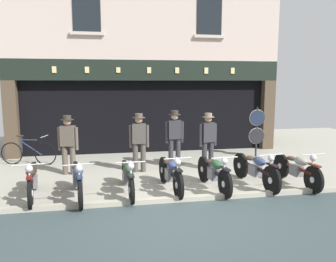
{
  "coord_description": "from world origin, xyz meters",
  "views": [
    {
      "loc": [
        -1.46,
        -6.69,
        2.55
      ],
      "look_at": [
        0.25,
        2.6,
        1.16
      ],
      "focal_mm": 35.8,
      "sensor_mm": 36.0,
      "label": 1
    }
  ],
  "objects_px": {
    "motorcycle_left": "(78,179)",
    "assistant_far_right": "(208,138)",
    "salesman_left": "(68,142)",
    "motorcycle_far_left": "(32,180)",
    "motorcycle_center_left": "(128,176)",
    "motorcycle_center": "(171,173)",
    "leaning_bicycle": "(28,152)",
    "tyre_sign_pole": "(257,128)",
    "shopkeeper_center": "(139,140)",
    "salesman_right": "(175,135)",
    "motorcycle_center_right": "(214,172)",
    "motorcycle_far_right": "(297,168)",
    "advert_board_near": "(78,102)",
    "motorcycle_right": "(255,169)"
  },
  "relations": [
    {
      "from": "motorcycle_left",
      "to": "salesman_left",
      "type": "relative_size",
      "value": 1.24
    },
    {
      "from": "motorcycle_center",
      "to": "tyre_sign_pole",
      "type": "xyz_separation_m",
      "value": [
        3.59,
        3.07,
        0.58
      ]
    },
    {
      "from": "motorcycle_far_right",
      "to": "shopkeeper_center",
      "type": "xyz_separation_m",
      "value": [
        -3.72,
        1.97,
        0.51
      ]
    },
    {
      "from": "motorcycle_far_right",
      "to": "salesman_right",
      "type": "height_order",
      "value": "salesman_right"
    },
    {
      "from": "motorcycle_far_left",
      "to": "leaning_bicycle",
      "type": "relative_size",
      "value": 1.16
    },
    {
      "from": "shopkeeper_center",
      "to": "leaning_bicycle",
      "type": "xyz_separation_m",
      "value": [
        -3.32,
        1.5,
        -0.56
      ]
    },
    {
      "from": "motorcycle_center",
      "to": "advert_board_near",
      "type": "relative_size",
      "value": 1.87
    },
    {
      "from": "motorcycle_center_left",
      "to": "salesman_right",
      "type": "bearing_deg",
      "value": -127.53
    },
    {
      "from": "motorcycle_center_left",
      "to": "salesman_right",
      "type": "relative_size",
      "value": 1.19
    },
    {
      "from": "motorcycle_left",
      "to": "tyre_sign_pole",
      "type": "distance_m",
      "value": 6.57
    },
    {
      "from": "motorcycle_far_right",
      "to": "motorcycle_center",
      "type": "bearing_deg",
      "value": -6.15
    },
    {
      "from": "shopkeeper_center",
      "to": "motorcycle_center_left",
      "type": "bearing_deg",
      "value": 80.94
    },
    {
      "from": "motorcycle_center_right",
      "to": "salesman_left",
      "type": "relative_size",
      "value": 1.2
    },
    {
      "from": "motorcycle_center_right",
      "to": "motorcycle_center_left",
      "type": "bearing_deg",
      "value": -6.87
    },
    {
      "from": "motorcycle_center_right",
      "to": "shopkeeper_center",
      "type": "bearing_deg",
      "value": -54.97
    },
    {
      "from": "motorcycle_right",
      "to": "motorcycle_far_right",
      "type": "xyz_separation_m",
      "value": [
        1.03,
        -0.14,
        -0.01
      ]
    },
    {
      "from": "motorcycle_center",
      "to": "motorcycle_far_right",
      "type": "relative_size",
      "value": 1.01
    },
    {
      "from": "motorcycle_far_left",
      "to": "leaning_bicycle",
      "type": "height_order",
      "value": "leaning_bicycle"
    },
    {
      "from": "assistant_far_right",
      "to": "leaning_bicycle",
      "type": "distance_m",
      "value": 5.58
    },
    {
      "from": "motorcycle_far_right",
      "to": "salesman_right",
      "type": "bearing_deg",
      "value": -45.32
    },
    {
      "from": "motorcycle_far_left",
      "to": "motorcycle_center",
      "type": "bearing_deg",
      "value": 171.92
    },
    {
      "from": "salesman_right",
      "to": "motorcycle_center_left",
      "type": "bearing_deg",
      "value": 54.42
    },
    {
      "from": "motorcycle_left",
      "to": "motorcycle_far_right",
      "type": "distance_m",
      "value": 5.27
    },
    {
      "from": "advert_board_near",
      "to": "motorcycle_center",
      "type": "bearing_deg",
      "value": -62.26
    },
    {
      "from": "motorcycle_right",
      "to": "motorcycle_far_right",
      "type": "distance_m",
      "value": 1.04
    },
    {
      "from": "motorcycle_far_right",
      "to": "advert_board_near",
      "type": "xyz_separation_m",
      "value": [
        -5.57,
        4.73,
        1.41
      ]
    },
    {
      "from": "motorcycle_center_right",
      "to": "motorcycle_far_right",
      "type": "relative_size",
      "value": 1.01
    },
    {
      "from": "motorcycle_left",
      "to": "assistant_far_right",
      "type": "height_order",
      "value": "assistant_far_right"
    },
    {
      "from": "motorcycle_left",
      "to": "advert_board_near",
      "type": "distance_m",
      "value": 4.94
    },
    {
      "from": "assistant_far_right",
      "to": "leaning_bicycle",
      "type": "xyz_separation_m",
      "value": [
        -5.34,
        1.51,
        -0.54
      ]
    },
    {
      "from": "shopkeeper_center",
      "to": "advert_board_near",
      "type": "relative_size",
      "value": 1.59
    },
    {
      "from": "motorcycle_far_right",
      "to": "salesman_left",
      "type": "xyz_separation_m",
      "value": [
        -5.67,
        2.05,
        0.49
      ]
    },
    {
      "from": "salesman_right",
      "to": "tyre_sign_pole",
      "type": "distance_m",
      "value": 3.17
    },
    {
      "from": "motorcycle_far_left",
      "to": "motorcycle_center_left",
      "type": "height_order",
      "value": "motorcycle_far_left"
    },
    {
      "from": "motorcycle_left",
      "to": "salesman_right",
      "type": "bearing_deg",
      "value": -146.48
    },
    {
      "from": "motorcycle_center_right",
      "to": "leaning_bicycle",
      "type": "relative_size",
      "value": 1.13
    },
    {
      "from": "motorcycle_far_left",
      "to": "advert_board_near",
      "type": "relative_size",
      "value": 1.91
    },
    {
      "from": "tyre_sign_pole",
      "to": "shopkeeper_center",
      "type": "bearing_deg",
      "value": -163.2
    },
    {
      "from": "motorcycle_center",
      "to": "tyre_sign_pole",
      "type": "distance_m",
      "value": 4.76
    },
    {
      "from": "assistant_far_right",
      "to": "tyre_sign_pole",
      "type": "relative_size",
      "value": 0.97
    },
    {
      "from": "shopkeeper_center",
      "to": "motorcycle_center_right",
      "type": "bearing_deg",
      "value": 133.99
    },
    {
      "from": "salesman_left",
      "to": "motorcycle_far_left",
      "type": "bearing_deg",
      "value": 83.01
    },
    {
      "from": "motorcycle_right",
      "to": "tyre_sign_pole",
      "type": "bearing_deg",
      "value": -121.81
    },
    {
      "from": "motorcycle_center_left",
      "to": "motorcycle_far_right",
      "type": "bearing_deg",
      "value": 175.62
    },
    {
      "from": "motorcycle_center",
      "to": "leaning_bicycle",
      "type": "height_order",
      "value": "same"
    },
    {
      "from": "motorcycle_center_right",
      "to": "salesman_left",
      "type": "distance_m",
      "value": 4.1
    },
    {
      "from": "motorcycle_far_left",
      "to": "shopkeeper_center",
      "type": "relative_size",
      "value": 1.2
    },
    {
      "from": "motorcycle_center_left",
      "to": "salesman_left",
      "type": "distance_m",
      "value": 2.5
    },
    {
      "from": "motorcycle_center_right",
      "to": "motorcycle_right",
      "type": "distance_m",
      "value": 1.11
    },
    {
      "from": "motorcycle_center",
      "to": "motorcycle_far_right",
      "type": "bearing_deg",
      "value": 172.94
    }
  ]
}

